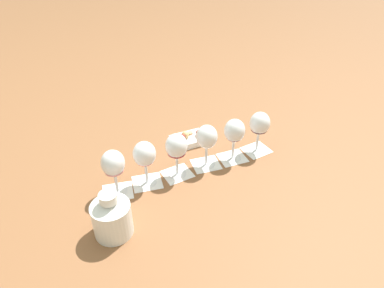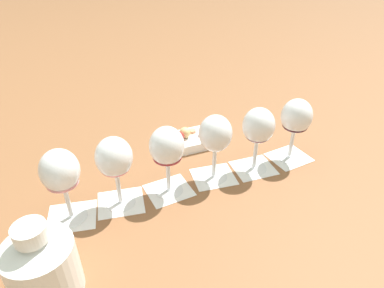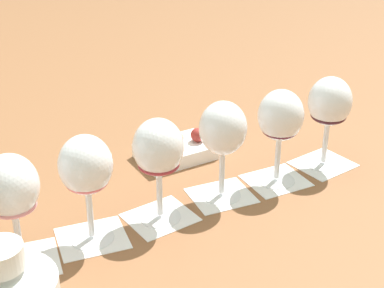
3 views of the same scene
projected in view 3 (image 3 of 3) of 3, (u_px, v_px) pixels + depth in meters
ground_plane at (194, 208)px, 0.99m from camera, size 8.00×8.00×0.00m
tasting_card_0 at (22, 262)px, 0.86m from camera, size 0.14×0.14×0.00m
tasting_card_1 at (92, 238)px, 0.91m from camera, size 0.14×0.14×0.00m
tasting_card_2 at (160, 217)px, 0.97m from camera, size 0.14×0.13×0.00m
tasting_card_3 at (221, 195)px, 1.03m from camera, size 0.14×0.14×0.00m
tasting_card_4 at (276, 180)px, 1.07m from camera, size 0.14×0.14×0.00m
tasting_card_5 at (323, 164)px, 1.13m from camera, size 0.14×0.13×0.00m
wine_glass_0 at (11, 191)px, 0.81m from camera, size 0.08×0.08×0.17m
wine_glass_1 at (86, 170)px, 0.86m from camera, size 0.08×0.08×0.17m
wine_glass_2 at (158, 152)px, 0.91m from camera, size 0.08×0.08×0.17m
wine_glass_3 at (223, 133)px, 0.97m from camera, size 0.08×0.08×0.17m
wine_glass_4 at (280, 120)px, 1.02m from camera, size 0.08×0.08×0.17m
wine_glass_5 at (329, 106)px, 1.08m from camera, size 0.08×0.08×0.17m
snack_dish at (175, 149)px, 1.14m from camera, size 0.17×0.16×0.06m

